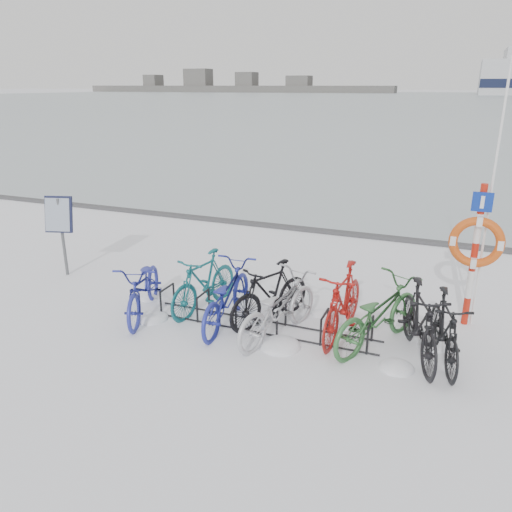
{
  "coord_description": "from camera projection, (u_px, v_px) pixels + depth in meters",
  "views": [
    {
      "loc": [
        2.73,
        -7.01,
        3.85
      ],
      "look_at": [
        -0.33,
        0.6,
        1.04
      ],
      "focal_mm": 35.0,
      "sensor_mm": 36.0,
      "label": 1
    }
  ],
  "objects": [
    {
      "name": "bike_0",
      "position": [
        144.0,
        285.0,
        8.73
      ],
      "size": [
        1.34,
        2.13,
        1.05
      ],
      "primitive_type": "imported",
      "rotation": [
        0.0,
        0.0,
        0.35
      ],
      "color": "navy",
      "rests_on": "ground"
    },
    {
      "name": "bike_8",
      "position": [
        445.0,
        327.0,
        7.22
      ],
      "size": [
        0.91,
        1.84,
        1.06
      ],
      "primitive_type": "imported",
      "rotation": [
        0.0,
        0.0,
        0.24
      ],
      "color": "black",
      "rests_on": "ground"
    },
    {
      "name": "bike_7",
      "position": [
        420.0,
        321.0,
        7.31
      ],
      "size": [
        1.12,
        2.0,
        1.16
      ],
      "primitive_type": "imported",
      "rotation": [
        0.0,
        0.0,
        0.32
      ],
      "color": "black",
      "rests_on": "ground"
    },
    {
      "name": "bike_5",
      "position": [
        343.0,
        300.0,
        7.98
      ],
      "size": [
        0.7,
        2.0,
        1.18
      ],
      "primitive_type": "imported",
      "rotation": [
        0.0,
        0.0,
        -0.07
      ],
      "color": "#A31612",
      "rests_on": "ground"
    },
    {
      "name": "bike_3",
      "position": [
        270.0,
        292.0,
        8.43
      ],
      "size": [
        1.24,
        1.84,
        1.08
      ],
      "primitive_type": "imported",
      "rotation": [
        0.0,
        0.0,
        -0.45
      ],
      "color": "black",
      "rests_on": "ground"
    },
    {
      "name": "ground",
      "position": [
        261.0,
        327.0,
        8.36
      ],
      "size": [
        900.0,
        900.0,
        0.0
      ],
      "primitive_type": "plane",
      "color": "white",
      "rests_on": "ground"
    },
    {
      "name": "bike_2",
      "position": [
        226.0,
        294.0,
        8.37
      ],
      "size": [
        0.83,
        2.07,
        1.06
      ],
      "primitive_type": "imported",
      "rotation": [
        0.0,
        0.0,
        3.2
      ],
      "color": "navy",
      "rests_on": "ground"
    },
    {
      "name": "snow_drifts",
      "position": [
        275.0,
        332.0,
        8.2
      ],
      "size": [
        5.5,
        1.86,
        0.22
      ],
      "color": "white",
      "rests_on": "ground"
    },
    {
      "name": "shoreline",
      "position": [
        227.0,
        87.0,
        278.64
      ],
      "size": [
        180.0,
        12.0,
        9.5
      ],
      "color": "#4F4F4F",
      "rests_on": "ground"
    },
    {
      "name": "bike_6",
      "position": [
        378.0,
        312.0,
        7.66
      ],
      "size": [
        1.58,
        2.2,
        1.1
      ],
      "primitive_type": "imported",
      "rotation": [
        0.0,
        0.0,
        2.68
      ],
      "color": "#316533",
      "rests_on": "ground"
    },
    {
      "name": "bike_4",
      "position": [
        278.0,
        306.0,
        7.93
      ],
      "size": [
        1.25,
        2.14,
        1.06
      ],
      "primitive_type": "imported",
      "rotation": [
        0.0,
        0.0,
        2.86
      ],
      "color": "#ACAEB4",
      "rests_on": "ground"
    },
    {
      "name": "quay_edge",
      "position": [
        340.0,
        233.0,
        13.52
      ],
      "size": [
        400.0,
        0.25,
        0.1
      ],
      "primitive_type": "cube",
      "color": "#3F3F42",
      "rests_on": "ground"
    },
    {
      "name": "bike_1",
      "position": [
        204.0,
        280.0,
        8.9
      ],
      "size": [
        0.84,
        1.88,
        1.09
      ],
      "primitive_type": "imported",
      "rotation": [
        0.0,
        0.0,
        -0.19
      ],
      "color": "#125960",
      "rests_on": "ground"
    },
    {
      "name": "ice_sheet",
      "position": [
        456.0,
        99.0,
        144.37
      ],
      "size": [
        400.0,
        298.0,
        0.02
      ],
      "primitive_type": "cube",
      "color": "#A9B7BF",
      "rests_on": "ground"
    },
    {
      "name": "lifebuoy_station",
      "position": [
        477.0,
        242.0,
        7.97
      ],
      "size": [
        0.84,
        0.23,
        4.37
      ],
      "color": "#B01D0E",
      "rests_on": "ground"
    },
    {
      "name": "info_board",
      "position": [
        59.0,
        219.0,
        10.28
      ],
      "size": [
        0.61,
        0.37,
        1.71
      ],
      "rotation": [
        0.0,
        0.0,
        0.29
      ],
      "color": "#595B5E",
      "rests_on": "ground"
    },
    {
      "name": "bike_rack",
      "position": [
        261.0,
        318.0,
        8.3
      ],
      "size": [
        4.0,
        0.48,
        0.46
      ],
      "color": "black",
      "rests_on": "ground"
    }
  ]
}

